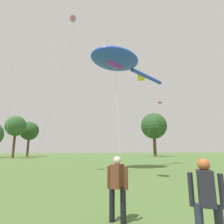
{
  "coord_description": "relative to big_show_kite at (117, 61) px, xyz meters",
  "views": [
    {
      "loc": [
        -5.26,
        -1.01,
        1.59
      ],
      "look_at": [
        -2.29,
        9.22,
        3.82
      ],
      "focal_mm": 29.91,
      "sensor_mm": 36.0,
      "label": 1
    }
  ],
  "objects": [
    {
      "name": "tree_pine_center",
      "position": [
        -14.63,
        31.11,
        -3.17
      ],
      "size": [
        4.64,
        4.64,
        9.58
      ],
      "color": "#513823",
      "rests_on": "ground"
    },
    {
      "name": "person_child_front",
      "position": [
        -2.86,
        -13.62,
        -9.5
      ],
      "size": [
        0.45,
        0.43,
        1.47
      ],
      "rotation": [
        0.0,
        0.0,
        0.95
      ],
      "color": "#282D42",
      "rests_on": "ground"
    },
    {
      "name": "small_kite_tiny_distant",
      "position": [
        6.91,
        8.62,
        1.95
      ],
      "size": [
        4.33,
        1.17,
        13.16
      ],
      "rotation": [
        0.0,
        0.0,
        1.12
      ],
      "color": "yellow",
      "rests_on": "ground"
    },
    {
      "name": "tree_broad_distant",
      "position": [
        22.57,
        33.98,
        -1.39
      ],
      "size": [
        7.73,
        7.73,
        12.89
      ],
      "color": "#513823",
      "rests_on": "ground"
    },
    {
      "name": "tree_oak_left",
      "position": [
        -13.11,
        41.8,
        -3.18
      ],
      "size": [
        5.25,
        5.25,
        9.86
      ],
      "color": "#513823",
      "rests_on": "ground"
    },
    {
      "name": "small_kite_diamond_red",
      "position": [
        -4.28,
        3.49,
        6.38
      ],
      "size": [
        1.04,
        1.73,
        17.15
      ],
      "rotation": [
        0.0,
        0.0,
        -1.36
      ],
      "color": "pink",
      "rests_on": "ground"
    },
    {
      "name": "big_show_kite",
      "position": [
        0.0,
        0.0,
        0.0
      ],
      "size": [
        10.71,
        7.77,
        10.97
      ],
      "rotation": [
        0.0,
        0.0,
        -2.64
      ],
      "color": "blue",
      "rests_on": "ground"
    },
    {
      "name": "small_kite_delta_white",
      "position": [
        7.74,
        5.29,
        -2.42
      ],
      "size": [
        4.49,
        1.58,
        8.22
      ],
      "rotation": [
        0.0,
        0.0,
        1.31
      ],
      "color": "pink",
      "rests_on": "ground"
    },
    {
      "name": "person_tall_center",
      "position": [
        -3.78,
        -11.83,
        -9.5
      ],
      "size": [
        0.42,
        0.43,
        1.46
      ],
      "rotation": [
        0.0,
        0.0,
        0.87
      ],
      "color": "black",
      "rests_on": "ground"
    }
  ]
}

